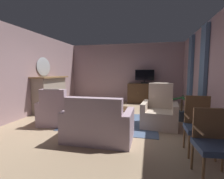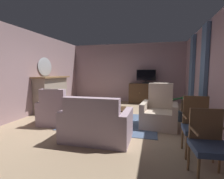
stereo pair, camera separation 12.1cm
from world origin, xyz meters
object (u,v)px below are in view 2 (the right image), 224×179
at_px(coffee_table, 110,110).
at_px(side_chair_tucked_against_wall, 209,142).
at_px(fireplace, 52,94).
at_px(armchair_near_window, 159,113).
at_px(wall_mirror_oval, 45,67).
at_px(tv_remote, 102,107).
at_px(cat, 81,112).
at_px(armchair_beside_cabinet, 58,112).
at_px(tv_cabinet, 146,94).
at_px(side_chair_beside_plant, 197,124).
at_px(potted_plant_leafy_by_curtain, 182,114).
at_px(television, 146,76).
at_px(folded_newspaper, 114,108).
at_px(sofa_floral, 96,125).

bearing_deg(coffee_table, side_chair_tucked_against_wall, -45.35).
bearing_deg(fireplace, armchair_near_window, -14.17).
relative_size(wall_mirror_oval, tv_remote, 4.73).
relative_size(fireplace, cat, 3.09).
bearing_deg(armchair_beside_cabinet, tv_cabinet, 59.25).
height_order(wall_mirror_oval, armchair_near_window, wall_mirror_oval).
bearing_deg(wall_mirror_oval, fireplace, 0.00).
height_order(armchair_beside_cabinet, armchair_near_window, armchair_near_window).
bearing_deg(side_chair_beside_plant, wall_mirror_oval, 153.43).
xyz_separation_m(potted_plant_leafy_by_curtain, cat, (-3.19, -0.03, -0.12)).
height_order(side_chair_beside_plant, potted_plant_leafy_by_curtain, side_chair_beside_plant).
relative_size(television, folded_newspaper, 2.85).
relative_size(armchair_beside_cabinet, side_chair_beside_plant, 1.01).
bearing_deg(side_chair_beside_plant, sofa_floral, 176.39).
bearing_deg(tv_cabinet, wall_mirror_oval, -147.18).
bearing_deg(fireplace, sofa_floral, -41.26).
height_order(sofa_floral, cat, sofa_floral).
relative_size(television, tv_remote, 5.03).
relative_size(tv_remote, folded_newspaper, 0.57).
height_order(armchair_near_window, side_chair_tucked_against_wall, armchair_near_window).
bearing_deg(side_chair_beside_plant, armchair_beside_cabinet, 164.23).
bearing_deg(potted_plant_leafy_by_curtain, side_chair_beside_plant, -92.04).
bearing_deg(television, armchair_beside_cabinet, -121.11).
xyz_separation_m(television, side_chair_beside_plant, (1.10, -4.60, -0.72)).
xyz_separation_m(wall_mirror_oval, coffee_table, (2.78, -1.14, -1.21)).
relative_size(sofa_floral, cat, 2.66).
relative_size(fireplace, sofa_floral, 1.16).
relative_size(fireplace, side_chair_tucked_against_wall, 1.77).
bearing_deg(tv_cabinet, potted_plant_leafy_by_curtain, -65.93).
xyz_separation_m(sofa_floral, armchair_near_window, (1.32, 1.25, 0.03)).
bearing_deg(folded_newspaper, fireplace, 150.66).
xyz_separation_m(armchair_beside_cabinet, side_chair_tucked_against_wall, (3.31, -1.65, 0.18)).
height_order(coffee_table, side_chair_beside_plant, side_chair_beside_plant).
bearing_deg(side_chair_beside_plant, television, 103.47).
bearing_deg(tv_remote, cat, 33.78).
xyz_separation_m(fireplace, potted_plant_leafy_by_curtain, (4.52, -0.32, -0.38)).
relative_size(tv_remote, sofa_floral, 0.12).
distance_m(wall_mirror_oval, tv_remote, 3.05).
bearing_deg(side_chair_tucked_against_wall, potted_plant_leafy_by_curtain, 88.38).
bearing_deg(side_chair_tucked_against_wall, television, 101.65).
height_order(side_chair_beside_plant, cat, side_chair_beside_plant).
height_order(potted_plant_leafy_by_curtain, cat, potted_plant_leafy_by_curtain).
distance_m(tv_remote, potted_plant_leafy_by_curtain, 2.36).
height_order(tv_remote, side_chair_beside_plant, side_chair_beside_plant).
xyz_separation_m(fireplace, armchair_beside_cabinet, (1.13, -1.41, -0.29)).
distance_m(coffee_table, side_chair_tucked_against_wall, 2.70).
bearing_deg(sofa_floral, tv_remote, 101.25).
xyz_separation_m(tv_remote, armchair_near_window, (1.52, 0.20, -0.13)).
xyz_separation_m(coffee_table, folded_newspaper, (0.12, -0.04, 0.05)).
height_order(television, tv_remote, television).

